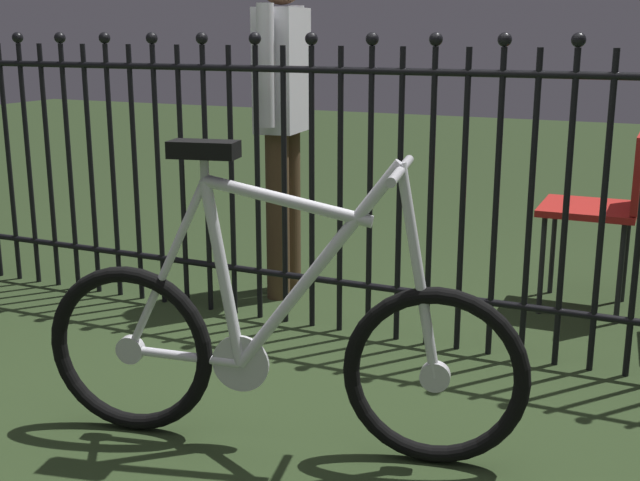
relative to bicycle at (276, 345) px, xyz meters
The scene contains 5 objects.
ground_plane 0.38m from the bicycle, 119.84° to the left, with size 20.00×20.00×0.00m, color #26361B.
iron_fence 1.07m from the bicycle, 97.77° to the left, with size 4.71×0.07×1.31m.
bicycle is the anchor object (origin of this frame).
chair_red 1.92m from the bicycle, 66.91° to the left, with size 0.43×0.42×0.82m.
person_visitor 1.65m from the bicycle, 116.31° to the left, with size 0.21×0.47×1.57m.
Camera 1 is at (1.19, -2.22, 1.24)m, focal length 46.35 mm.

